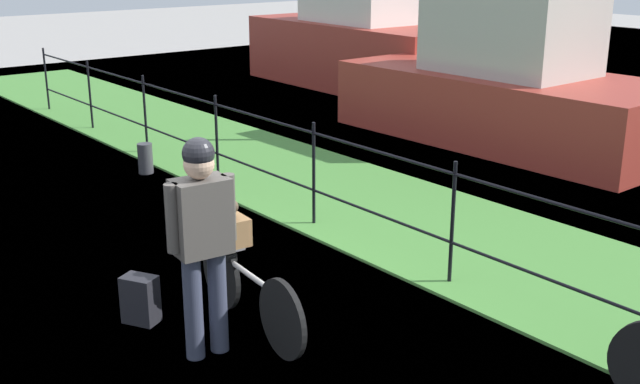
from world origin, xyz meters
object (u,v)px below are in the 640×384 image
moored_boat_near (507,87)px  bicycle_main (249,291)px  wooden_crate (226,230)px  terrier_dog (226,209)px  cyclist_person (202,229)px  mooring_bollard (145,158)px  backpack_on_paving (140,299)px  moored_boat_mid (357,45)px

moored_boat_near → bicycle_main: bearing=-67.2°
wooden_crate → terrier_dog: (0.02, -0.00, 0.19)m
bicycle_main → wooden_crate: (-0.36, 0.03, 0.41)m
cyclist_person → mooring_bollard: bearing=158.5°
moored_boat_near → terrier_dog: bearing=-69.6°
backpack_on_paving → mooring_bollard: 4.47m
cyclist_person → backpack_on_paving: 1.14m
bicycle_main → moored_boat_mid: (-7.92, 8.06, 0.57)m
terrier_dog → moored_boat_mid: bearing=133.3°
terrier_dog → mooring_bollard: bearing=162.2°
bicycle_main → mooring_bollard: 4.85m
wooden_crate → mooring_bollard: bearing=162.1°
cyclist_person → moored_boat_near: 7.76m
terrier_dog → cyclist_person: cyclist_person is taller
cyclist_person → wooden_crate: bearing=134.6°
cyclist_person → terrier_dog: bearing=133.3°
terrier_dog → cyclist_person: (0.47, -0.50, 0.07)m
backpack_on_paving → moored_boat_mid: 11.33m
terrier_dog → mooring_bollard: terrier_dog is taller
bicycle_main → moored_boat_near: 7.30m
wooden_crate → moored_boat_near: 7.11m
backpack_on_paving → terrier_dog: bearing=35.1°
moored_boat_mid → cyclist_person: bearing=-46.7°
bicycle_main → moored_boat_mid: size_ratio=0.29×
mooring_bollard → terrier_dog: bearing=-17.8°
bicycle_main → backpack_on_paving: bearing=-136.8°
mooring_bollard → moored_boat_near: moored_boat_near is taller
terrier_dog → cyclist_person: bearing=-46.7°
backpack_on_paving → moored_boat_near: bearing=77.7°
cyclist_person → moored_boat_mid: (-8.04, 8.52, -0.10)m
cyclist_person → moored_boat_mid: moored_boat_mid is taller
wooden_crate → cyclist_person: (0.49, -0.50, 0.27)m
wooden_crate → moored_boat_mid: size_ratio=0.06×
moored_boat_mid → terrier_dog: bearing=-46.7°
mooring_bollard → moored_boat_mid: moored_boat_mid is taller
terrier_dog → moored_boat_near: 7.13m
backpack_on_paving → mooring_bollard: mooring_bollard is taller
terrier_dog → backpack_on_paving: 1.03m
backpack_on_paving → bicycle_main: bearing=14.5°
terrier_dog → bicycle_main: bearing=-5.4°
bicycle_main → backpack_on_paving: size_ratio=4.08×
terrier_dog → moored_boat_mid: 11.04m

